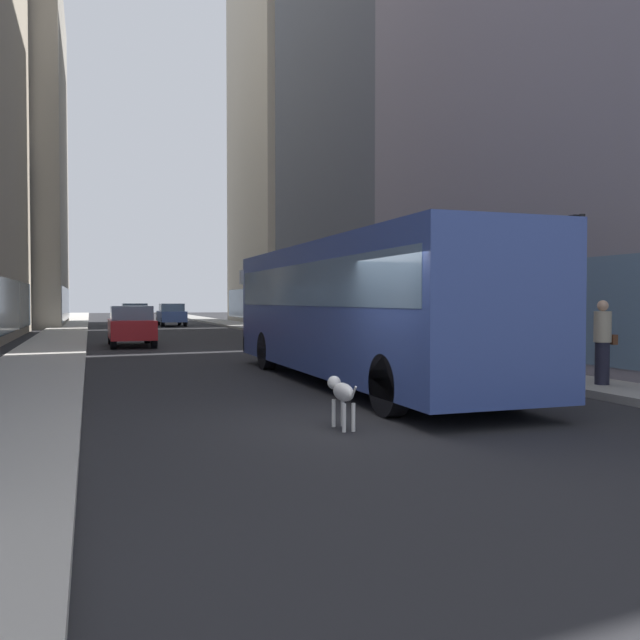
# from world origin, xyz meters

# --- Properties ---
(ground_plane) EXTENTS (120.00, 120.00, 0.00)m
(ground_plane) POSITION_xyz_m (0.00, 35.00, 0.00)
(ground_plane) COLOR #232326
(sidewalk_left) EXTENTS (2.40, 110.00, 0.15)m
(sidewalk_left) POSITION_xyz_m (-5.70, 35.00, 0.07)
(sidewalk_left) COLOR #ADA89E
(sidewalk_left) RESTS_ON ground
(sidewalk_right) EXTENTS (2.40, 110.00, 0.15)m
(sidewalk_right) POSITION_xyz_m (5.70, 35.00, 0.07)
(sidewalk_right) COLOR gray
(sidewalk_right) RESTS_ON ground
(building_right_mid) EXTENTS (8.44, 18.45, 32.58)m
(building_right_mid) POSITION_xyz_m (11.90, 25.94, 16.28)
(building_right_mid) COLOR #4C515B
(building_right_mid) RESTS_ON ground
(building_right_far) EXTENTS (8.27, 15.01, 34.71)m
(building_right_far) POSITION_xyz_m (11.90, 45.08, 17.35)
(building_right_far) COLOR #B2A893
(building_right_far) RESTS_ON ground
(transit_bus) EXTENTS (2.78, 11.53, 3.05)m
(transit_bus) POSITION_xyz_m (1.20, 4.45, 1.78)
(transit_bus) COLOR #33478C
(transit_bus) RESTS_ON ground
(car_blue_hatchback) EXTENTS (1.77, 4.01, 1.62)m
(car_blue_hatchback) POSITION_xyz_m (1.20, 39.87, 0.82)
(car_blue_hatchback) COLOR #4C6BB7
(car_blue_hatchback) RESTS_ON ground
(car_red_coupe) EXTENTS (1.71, 4.08, 1.62)m
(car_red_coupe) POSITION_xyz_m (-2.80, 18.57, 0.82)
(car_red_coupe) COLOR red
(car_red_coupe) RESTS_ON ground
(car_grey_wagon) EXTENTS (1.93, 4.70, 1.62)m
(car_grey_wagon) POSITION_xyz_m (-1.20, 43.02, 0.83)
(car_grey_wagon) COLOR slate
(car_grey_wagon) RESTS_ON ground
(dalmatian_dog) EXTENTS (0.22, 0.96, 0.72)m
(dalmatian_dog) POSITION_xyz_m (-0.97, -0.33, 0.51)
(dalmatian_dog) COLOR white
(dalmatian_dog) RESTS_ON ground
(pedestrian_with_handbag) EXTENTS (0.45, 0.34, 1.69)m
(pedestrian_with_handbag) POSITION_xyz_m (5.34, 1.55, 1.01)
(pedestrian_with_handbag) COLOR #1E1E2D
(pedestrian_with_handbag) RESTS_ON sidewalk_right
(traffic_light_near) EXTENTS (0.24, 0.41, 3.40)m
(traffic_light_near) POSITION_xyz_m (4.90, 1.75, 2.44)
(traffic_light_near) COLOR black
(traffic_light_near) RESTS_ON sidewalk_right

